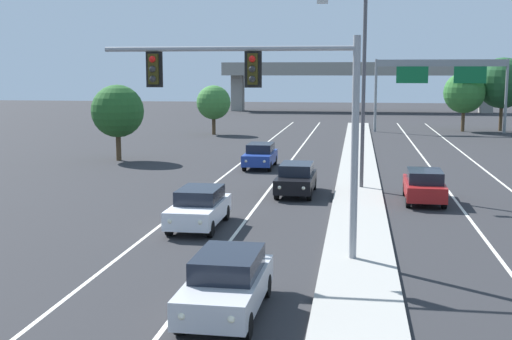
{
  "coord_description": "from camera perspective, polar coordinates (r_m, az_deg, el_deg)",
  "views": [
    {
      "loc": [
        -0.13,
        -8.08,
        6.21
      ],
      "look_at": [
        -3.2,
        12.18,
        3.2
      ],
      "focal_mm": 47.0,
      "sensor_mm": 36.0,
      "label": 1
    }
  ],
  "objects": [
    {
      "name": "car_oncoming_white",
      "position": [
        27.04,
        -4.86,
        -3.17
      ],
      "size": [
        1.83,
        4.48,
        1.58
      ],
      "color": "silver",
      "rests_on": "ground"
    },
    {
      "name": "lane_stripe_oncoming_center",
      "position": [
        33.97,
        0.73,
        -2.17
      ],
      "size": [
        0.14,
        100.0,
        0.01
      ],
      "primitive_type": "cube",
      "color": "silver",
      "rests_on": "ground"
    },
    {
      "name": "car_oncoming_blue",
      "position": [
        43.63,
        0.36,
        1.26
      ],
      "size": [
        1.84,
        4.48,
        1.58
      ],
      "color": "navy",
      "rests_on": "ground"
    },
    {
      "name": "car_receding_red",
      "position": [
        33.08,
        14.12,
        -1.27
      ],
      "size": [
        1.9,
        4.5,
        1.58
      ],
      "color": "maroon",
      "rests_on": "ground"
    },
    {
      "name": "tree_far_right_b",
      "position": [
        73.54,
        17.3,
        6.3
      ],
      "size": [
        4.28,
        4.28,
        6.2
      ],
      "color": "#4C3823",
      "rests_on": "ground"
    },
    {
      "name": "car_oncoming_silver",
      "position": [
        17.51,
        -2.5,
        -9.58
      ],
      "size": [
        1.88,
        4.49,
        1.58
      ],
      "color": "#B7B7BC",
      "rests_on": "ground"
    },
    {
      "name": "car_oncoming_black",
      "position": [
        34.21,
        3.44,
        -0.72
      ],
      "size": [
        1.86,
        4.48,
        1.58
      ],
      "color": "black",
      "rests_on": "ground"
    },
    {
      "name": "tree_far_left_b",
      "position": [
        66.88,
        -3.63,
        5.75
      ],
      "size": [
        3.38,
        3.38,
        4.89
      ],
      "color": "#4C3823",
      "rests_on": "ground"
    },
    {
      "name": "street_lamp_median",
      "position": [
        35.52,
        8.79,
        7.59
      ],
      "size": [
        2.58,
        0.28,
        10.0
      ],
      "color": "#4C4C51",
      "rests_on": "median_island"
    },
    {
      "name": "lane_stripe_receding_center",
      "position": [
        34.0,
        16.64,
        -2.51
      ],
      "size": [
        0.14,
        100.0,
        0.01
      ],
      "primitive_type": "cube",
      "color": "silver",
      "rests_on": "ground"
    },
    {
      "name": "edge_stripe_left",
      "position": [
        34.57,
        -4.7,
        -2.01
      ],
      "size": [
        0.14,
        100.0,
        0.01
      ],
      "primitive_type": "cube",
      "color": "silver",
      "rests_on": "ground"
    },
    {
      "name": "tree_far_left_c",
      "position": [
        48.0,
        -11.71,
        4.92
      ],
      "size": [
        3.69,
        3.69,
        5.33
      ],
      "color": "#4C3823",
      "rests_on": "ground"
    },
    {
      "name": "median_island",
      "position": [
        26.79,
        8.69,
        -4.98
      ],
      "size": [
        2.4,
        110.0,
        0.15
      ],
      "primitive_type": "cube",
      "color": "#9E9B93",
      "rests_on": "ground"
    },
    {
      "name": "overhead_signal_mast",
      "position": [
        21.8,
        1.4,
        6.11
      ],
      "size": [
        8.41,
        0.44,
        7.2
      ],
      "color": "gray",
      "rests_on": "median_island"
    },
    {
      "name": "overpass_bridge",
      "position": [
        106.29,
        8.76,
        8.03
      ],
      "size": [
        42.4,
        6.4,
        7.65
      ],
      "color": "gray",
      "rests_on": "ground"
    },
    {
      "name": "tree_far_right_c",
      "position": [
        75.49,
        20.25,
        6.96
      ],
      "size": [
        5.33,
        5.33,
        7.71
      ],
      "color": "#4C3823",
      "rests_on": "ground"
    },
    {
      "name": "highway_sign_gantry",
      "position": [
        71.41,
        15.46,
        8.02
      ],
      "size": [
        13.28,
        0.42,
        7.5
      ],
      "color": "gray",
      "rests_on": "ground"
    }
  ]
}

